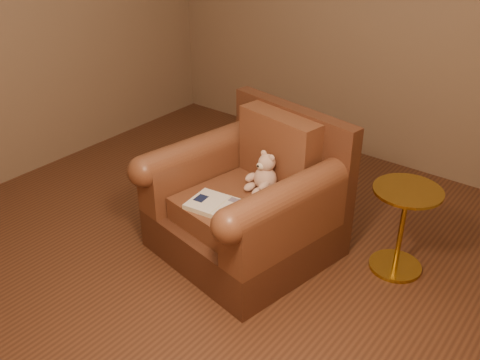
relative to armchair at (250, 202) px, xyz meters
The scene contains 5 objects.
floor 0.45m from the armchair, 144.04° to the right, with size 4.00×4.00×0.00m, color #55301D.
armchair is the anchor object (origin of this frame).
teddy_bear 0.21m from the armchair, 56.32° to the left, with size 0.19×0.23×0.27m.
guidebook 0.31m from the armchair, 92.15° to the right, with size 0.44×0.30×0.03m.
side_table 0.99m from the armchair, 24.34° to the left, with size 0.43×0.43×0.60m.
Camera 1 is at (2.05, -2.30, 2.23)m, focal length 40.00 mm.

